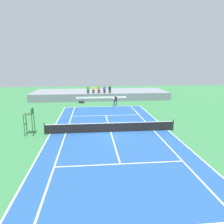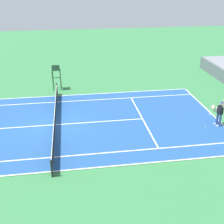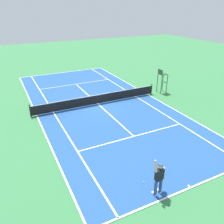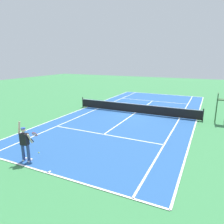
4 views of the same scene
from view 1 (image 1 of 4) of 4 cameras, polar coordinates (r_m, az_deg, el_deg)
The scene contains 14 objects.
ground_plane at distance 19.80m, azimuth -0.35°, elevation -5.47°, with size 80.00×80.00×0.00m, color #387F47.
court at distance 19.80m, azimuth -0.35°, elevation -5.44°, with size 11.08×23.88×0.03m.
net at distance 19.64m, azimuth -0.35°, elevation -4.02°, with size 11.98×0.10×1.07m.
barrier_wall at distance 35.47m, azimuth -2.85°, elevation 3.85°, with size 23.82×0.25×1.27m.
bleacher_platform at distance 39.38m, azimuth -3.15°, elevation 4.76°, with size 23.82×7.67×1.27m, color gray.
spectator_seated_0 at distance 36.18m, azimuth -6.42°, elevation 5.96°, with size 0.44×0.60×1.27m.
spectator_seated_1 at distance 36.18m, azimuth -4.98°, elevation 5.99°, with size 0.44×0.60×1.27m.
spectator_seated_2 at distance 36.20m, azimuth -3.55°, elevation 6.02°, with size 0.44×0.60×1.27m.
spectator_seated_3 at distance 36.25m, azimuth -2.03°, elevation 6.05°, with size 0.44×0.60×1.27m.
spectator_seated_4 at distance 36.32m, azimuth -0.59°, elevation 6.07°, with size 0.44×0.60×1.27m.
tennis_player at distance 30.82m, azimuth 0.87°, elevation 3.15°, with size 0.75×0.70×2.08m.
tennis_ball at distance 30.08m, azimuth 1.36°, elevation 1.04°, with size 0.07×0.07×0.07m, color #D1E533.
umpire_chair at distance 20.02m, azimuth -21.20°, elevation -1.53°, with size 0.77×0.77×2.44m.
equipment_bag at distance 34.39m, azimuth -8.14°, elevation 2.64°, with size 0.90×0.33×0.32m.
Camera 1 is at (-1.77, -18.69, 6.28)m, focal length 34.18 mm.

